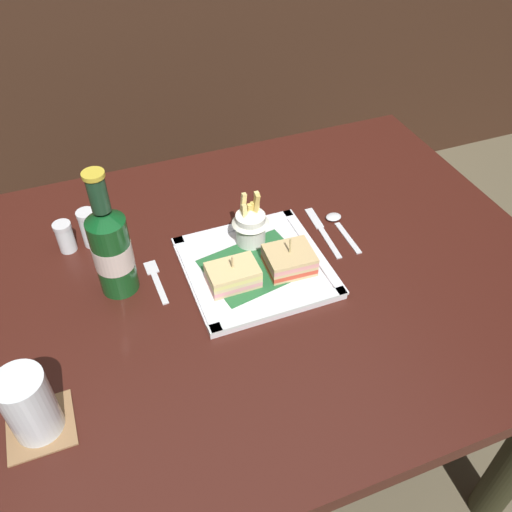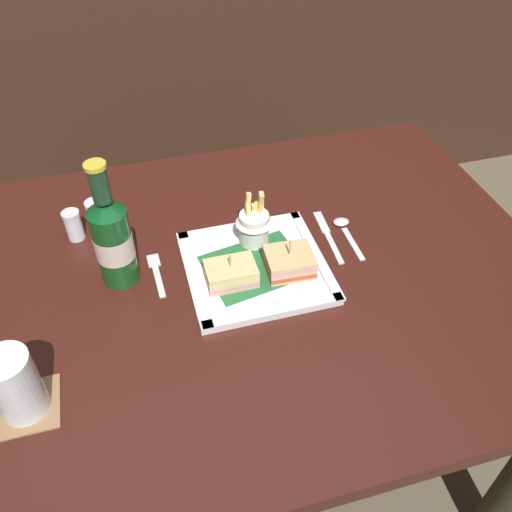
{
  "view_description": "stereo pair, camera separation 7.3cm",
  "coord_description": "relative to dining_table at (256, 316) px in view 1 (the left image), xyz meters",
  "views": [
    {
      "loc": [
        -0.27,
        -0.7,
        1.47
      ],
      "look_at": [
        0.0,
        0.0,
        0.77
      ],
      "focal_mm": 37.4,
      "sensor_mm": 36.0,
      "label": 1
    },
    {
      "loc": [
        -0.2,
        -0.72,
        1.47
      ],
      "look_at": [
        0.0,
        0.0,
        0.77
      ],
      "focal_mm": 37.4,
      "sensor_mm": 36.0,
      "label": 2
    }
  ],
  "objects": [
    {
      "name": "salt_shaker",
      "position": [
        -0.34,
        0.2,
        0.17
      ],
      "size": [
        0.04,
        0.04,
        0.07
      ],
      "color": "silver",
      "rests_on": "dining_table"
    },
    {
      "name": "sandwich_half_right",
      "position": [
        0.06,
        -0.02,
        0.17
      ],
      "size": [
        0.09,
        0.08,
        0.08
      ],
      "color": "tan",
      "rests_on": "square_plate"
    },
    {
      "name": "fries_cup",
      "position": [
        0.02,
        0.08,
        0.2
      ],
      "size": [
        0.08,
        0.08,
        0.12
      ],
      "color": "silver",
      "rests_on": "square_plate"
    },
    {
      "name": "knife",
      "position": [
        0.18,
        0.07,
        0.14
      ],
      "size": [
        0.02,
        0.17,
        0.0
      ],
      "color": "silver",
      "rests_on": "dining_table"
    },
    {
      "name": "spoon",
      "position": [
        0.22,
        0.07,
        0.14
      ],
      "size": [
        0.03,
        0.14,
        0.01
      ],
      "color": "silver",
      "rests_on": "dining_table"
    },
    {
      "name": "beer_bottle",
      "position": [
        -0.26,
        0.06,
        0.24
      ],
      "size": [
        0.07,
        0.07,
        0.26
      ],
      "color": "#15491C",
      "rests_on": "dining_table"
    },
    {
      "name": "sandwich_half_left",
      "position": [
        -0.05,
        -0.02,
        0.17
      ],
      "size": [
        0.1,
        0.07,
        0.07
      ],
      "color": "#E3B38A",
      "rests_on": "square_plate"
    },
    {
      "name": "water_glass",
      "position": [
        -0.43,
        -0.2,
        0.19
      ],
      "size": [
        0.07,
        0.07,
        0.12
      ],
      "color": "silver",
      "rests_on": "dining_table"
    },
    {
      "name": "square_plate",
      "position": [
        0.0,
        0.01,
        0.14
      ],
      "size": [
        0.27,
        0.27,
        0.02
      ],
      "color": "white",
      "rests_on": "dining_table"
    },
    {
      "name": "pepper_shaker",
      "position": [
        -0.29,
        0.2,
        0.17
      ],
      "size": [
        0.04,
        0.04,
        0.08
      ],
      "color": "silver",
      "rests_on": "dining_table"
    },
    {
      "name": "fork",
      "position": [
        -0.19,
        0.05,
        0.14
      ],
      "size": [
        0.03,
        0.12,
        0.0
      ],
      "color": "silver",
      "rests_on": "dining_table"
    },
    {
      "name": "ground_plane",
      "position": [
        0.0,
        0.0,
        -0.59
      ],
      "size": [
        6.0,
        6.0,
        0.0
      ],
      "primitive_type": "plane",
      "color": "brown"
    },
    {
      "name": "drink_coaster",
      "position": [
        -0.43,
        -0.2,
        0.14
      ],
      "size": [
        0.1,
        0.1,
        0.0
      ],
      "primitive_type": "cube",
      "color": "#966D47",
      "rests_on": "dining_table"
    },
    {
      "name": "dining_table",
      "position": [
        0.0,
        0.0,
        0.0
      ],
      "size": [
        1.19,
        0.91,
        0.73
      ],
      "color": "#3C1711",
      "rests_on": "ground_plane"
    }
  ]
}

